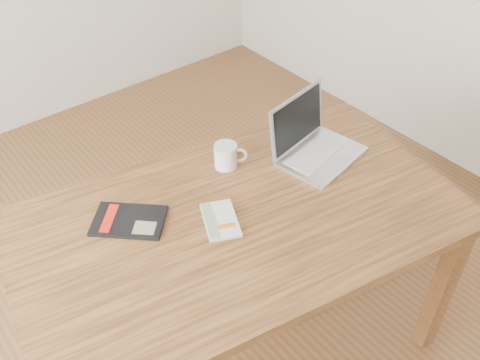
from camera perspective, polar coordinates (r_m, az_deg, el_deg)
room at (r=1.51m, az=-12.90°, el=12.47°), size 4.04×4.04×2.70m
desk at (r=1.91m, az=-0.03°, el=-5.87°), size 1.68×1.15×0.75m
white_guidebook at (r=1.82m, az=-2.10°, el=-4.30°), size 0.18×0.21×0.02m
black_guidebook at (r=1.86m, az=-11.77°, el=-4.27°), size 0.29×0.28×0.01m
laptop at (r=2.11m, az=7.80°, el=3.90°), size 0.37×0.32×0.23m
coffee_mug at (r=2.03m, az=-1.45°, el=2.64°), size 0.12×0.10×0.10m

